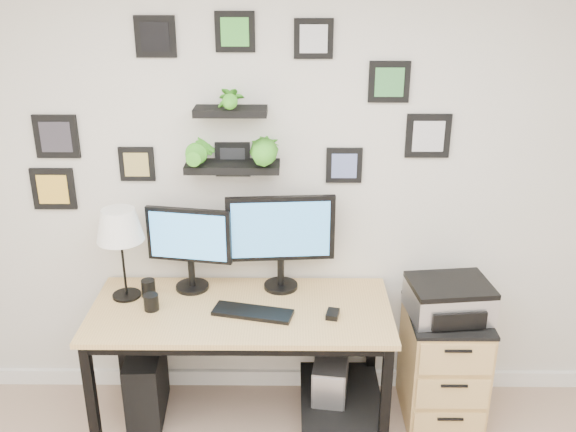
{
  "coord_description": "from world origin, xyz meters",
  "views": [
    {
      "loc": [
        0.02,
        -1.34,
        2.48
      ],
      "look_at": [
        -0.0,
        1.83,
        1.2
      ],
      "focal_mm": 40.0,
      "sensor_mm": 36.0,
      "label": 1
    }
  ],
  "objects_px": {
    "pc_tower_grey": "(331,385)",
    "printer": "(449,299)",
    "monitor_left": "(189,243)",
    "pc_tower_black": "(147,383)",
    "mug": "(151,302)",
    "monitor_right": "(281,235)",
    "table_lamp": "(120,227)",
    "desk": "(248,325)",
    "file_cabinet": "(443,364)"
  },
  "relations": [
    {
      "from": "printer",
      "to": "table_lamp",
      "type": "bearing_deg",
      "value": 178.41
    },
    {
      "from": "monitor_right",
      "to": "printer",
      "type": "bearing_deg",
      "value": -9.36
    },
    {
      "from": "table_lamp",
      "to": "mug",
      "type": "xyz_separation_m",
      "value": [
        0.17,
        -0.14,
        -0.37
      ]
    },
    {
      "from": "monitor_right",
      "to": "mug",
      "type": "height_order",
      "value": "monitor_right"
    },
    {
      "from": "monitor_left",
      "to": "mug",
      "type": "xyz_separation_m",
      "value": [
        -0.18,
        -0.23,
        -0.24
      ]
    },
    {
      "from": "mug",
      "to": "pc_tower_black",
      "type": "height_order",
      "value": "mug"
    },
    {
      "from": "pc_tower_grey",
      "to": "printer",
      "type": "xyz_separation_m",
      "value": [
        0.63,
        0.0,
        0.56
      ]
    },
    {
      "from": "mug",
      "to": "file_cabinet",
      "type": "distance_m",
      "value": 1.67
    },
    {
      "from": "monitor_left",
      "to": "file_cabinet",
      "type": "distance_m",
      "value": 1.59
    },
    {
      "from": "pc_tower_grey",
      "to": "printer",
      "type": "relative_size",
      "value": 0.94
    },
    {
      "from": "monitor_left",
      "to": "printer",
      "type": "height_order",
      "value": "monitor_left"
    },
    {
      "from": "monitor_left",
      "to": "printer",
      "type": "bearing_deg",
      "value": -5.58
    },
    {
      "from": "monitor_right",
      "to": "pc_tower_grey",
      "type": "bearing_deg",
      "value": -28.21
    },
    {
      "from": "desk",
      "to": "pc_tower_black",
      "type": "distance_m",
      "value": 0.73
    },
    {
      "from": "mug",
      "to": "pc_tower_black",
      "type": "distance_m",
      "value": 0.6
    },
    {
      "from": "table_lamp",
      "to": "pc_tower_black",
      "type": "distance_m",
      "value": 0.95
    },
    {
      "from": "monitor_left",
      "to": "pc_tower_grey",
      "type": "relative_size",
      "value": 1.11
    },
    {
      "from": "monitor_left",
      "to": "printer",
      "type": "distance_m",
      "value": 1.44
    },
    {
      "from": "monitor_left",
      "to": "file_cabinet",
      "type": "bearing_deg",
      "value": -4.9
    },
    {
      "from": "monitor_left",
      "to": "monitor_right",
      "type": "xyz_separation_m",
      "value": [
        0.5,
        0.01,
        0.04
      ]
    },
    {
      "from": "monitor_right",
      "to": "pc_tower_grey",
      "type": "height_order",
      "value": "monitor_right"
    },
    {
      "from": "monitor_right",
      "to": "pc_tower_black",
      "type": "xyz_separation_m",
      "value": [
        -0.77,
        -0.15,
        -0.86
      ]
    },
    {
      "from": "file_cabinet",
      "to": "desk",
      "type": "bearing_deg",
      "value": -176.96
    },
    {
      "from": "monitor_right",
      "to": "file_cabinet",
      "type": "relative_size",
      "value": 0.88
    },
    {
      "from": "monitor_left",
      "to": "table_lamp",
      "type": "height_order",
      "value": "table_lamp"
    },
    {
      "from": "file_cabinet",
      "to": "mug",
      "type": "bearing_deg",
      "value": -176.06
    },
    {
      "from": "mug",
      "to": "pc_tower_grey",
      "type": "height_order",
      "value": "mug"
    },
    {
      "from": "table_lamp",
      "to": "printer",
      "type": "bearing_deg",
      "value": -1.59
    },
    {
      "from": "desk",
      "to": "monitor_right",
      "type": "distance_m",
      "value": 0.52
    },
    {
      "from": "desk",
      "to": "mug",
      "type": "xyz_separation_m",
      "value": [
        -0.51,
        -0.05,
        0.17
      ]
    },
    {
      "from": "printer",
      "to": "mug",
      "type": "bearing_deg",
      "value": -176.64
    },
    {
      "from": "monitor_left",
      "to": "printer",
      "type": "relative_size",
      "value": 1.05
    },
    {
      "from": "monitor_right",
      "to": "table_lamp",
      "type": "distance_m",
      "value": 0.86
    },
    {
      "from": "monitor_right",
      "to": "mug",
      "type": "relative_size",
      "value": 6.72
    },
    {
      "from": "monitor_left",
      "to": "table_lamp",
      "type": "bearing_deg",
      "value": -165.56
    },
    {
      "from": "file_cabinet",
      "to": "printer",
      "type": "relative_size",
      "value": 1.46
    },
    {
      "from": "desk",
      "to": "printer",
      "type": "height_order",
      "value": "printer"
    },
    {
      "from": "table_lamp",
      "to": "printer",
      "type": "height_order",
      "value": "table_lamp"
    },
    {
      "from": "desk",
      "to": "monitor_left",
      "type": "distance_m",
      "value": 0.55
    },
    {
      "from": "table_lamp",
      "to": "pc_tower_grey",
      "type": "relative_size",
      "value": 1.18
    },
    {
      "from": "printer",
      "to": "pc_tower_black",
      "type": "bearing_deg",
      "value": -179.91
    },
    {
      "from": "desk",
      "to": "monitor_right",
      "type": "relative_size",
      "value": 2.7
    },
    {
      "from": "file_cabinet",
      "to": "monitor_right",
      "type": "bearing_deg",
      "value": 171.72
    },
    {
      "from": "pc_tower_grey",
      "to": "printer",
      "type": "distance_m",
      "value": 0.84
    },
    {
      "from": "monitor_left",
      "to": "table_lamp",
      "type": "relative_size",
      "value": 0.94
    },
    {
      "from": "table_lamp",
      "to": "file_cabinet",
      "type": "height_order",
      "value": "table_lamp"
    },
    {
      "from": "pc_tower_black",
      "to": "file_cabinet",
      "type": "relative_size",
      "value": 0.63
    },
    {
      "from": "pc_tower_grey",
      "to": "printer",
      "type": "height_order",
      "value": "printer"
    },
    {
      "from": "monitor_left",
      "to": "monitor_right",
      "type": "relative_size",
      "value": 0.81
    },
    {
      "from": "pc_tower_black",
      "to": "pc_tower_grey",
      "type": "relative_size",
      "value": 0.98
    }
  ]
}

